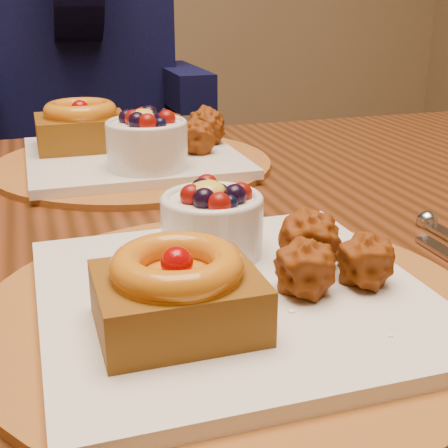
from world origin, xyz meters
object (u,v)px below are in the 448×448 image
Objects in this scene: chair_far at (70,226)px; place_setting_far at (130,146)px; dining_table at (171,283)px; diner at (73,26)px; place_setting_near at (228,283)px.

place_setting_far is at bearing -69.83° from chair_far.
dining_table is 0.93m from diner.
diner is (0.05, 0.06, 0.46)m from chair_far.
dining_table is at bearing -88.97° from place_setting_far.
diner reaches higher than place_setting_near.
place_setting_far is at bearing 90.19° from place_setting_near.
place_setting_near is 0.45× the size of diner.
place_setting_near is at bearing -89.81° from place_setting_far.
dining_table is 0.87m from chair_far.
place_setting_far is (-0.00, 0.21, 0.11)m from dining_table.
chair_far is at bearing 95.29° from place_setting_far.
dining_table is 1.88× the size of diner.
place_setting_near is 1.00× the size of place_setting_far.
place_setting_far reaches higher than chair_far.
place_setting_near is at bearing -90.64° from dining_table.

